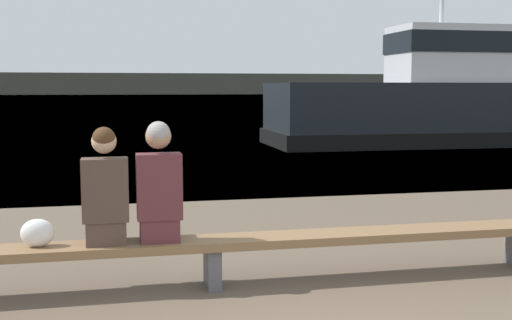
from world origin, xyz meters
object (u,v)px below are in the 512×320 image
Objects in this scene: person_left at (105,193)px; person_right at (159,188)px; bench_main at (212,247)px; tugboat_red at (437,106)px; shopping_bag at (38,233)px.

person_right is (0.46, -0.00, 0.03)m from person_left.
bench_main is 6.73× the size of person_left.
person_right is 16.28m from tugboat_red.
person_right is at bearing 144.34° from tugboat_red.
person_left reaches higher than shopping_bag.
person_left is 0.66m from shopping_bag.
tugboat_red reaches higher than shopping_bag.
tugboat_red is at bearing 55.24° from bench_main.
shopping_bag is (-0.57, 0.02, -0.33)m from person_left.
bench_main is 0.65× the size of tugboat_red.
bench_main is 24.33× the size of shopping_bag.
person_right reaches higher than person_left.
person_left is 0.10× the size of tugboat_red.
bench_main is 0.72m from person_right.
person_right reaches higher than bench_main.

